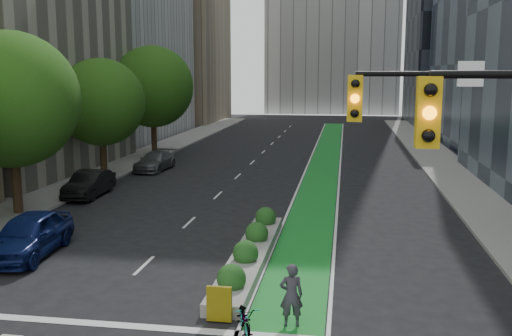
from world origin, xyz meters
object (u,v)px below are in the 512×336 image
(parked_car_left_near, at_px, (29,235))
(median_planter, at_px, (251,252))
(cyclist, at_px, (291,295))
(parked_car_left_mid, at_px, (89,184))
(bicycle, at_px, (245,319))
(parked_car_left_far, at_px, (155,161))

(parked_car_left_near, bearing_deg, median_planter, -0.21)
(median_planter, xyz_separation_m, cyclist, (1.98, -5.14, 0.51))
(cyclist, distance_m, parked_car_left_mid, 19.39)
(parked_car_left_near, xyz_separation_m, parked_car_left_mid, (-2.37, 10.19, -0.10))
(median_planter, distance_m, parked_car_left_mid, 14.34)
(median_planter, xyz_separation_m, parked_car_left_near, (-8.33, -0.65, 0.45))
(bicycle, relative_size, parked_car_left_near, 0.36)
(parked_car_left_mid, height_order, parked_car_left_far, parked_car_left_mid)
(bicycle, xyz_separation_m, parked_car_left_far, (-10.74, 24.33, 0.20))
(parked_car_left_near, xyz_separation_m, parked_car_left_far, (-1.58, 19.08, -0.16))
(parked_car_left_near, bearing_deg, cyclist, -28.21)
(median_planter, relative_size, parked_car_left_mid, 2.36)
(parked_car_left_far, bearing_deg, median_planter, -58.08)
(parked_car_left_near, height_order, parked_car_left_far, parked_car_left_near)
(bicycle, xyz_separation_m, cyclist, (1.14, 0.76, 0.43))
(cyclist, bearing_deg, parked_car_left_near, -35.37)
(bicycle, bearing_deg, parked_car_left_far, 96.23)
(parked_car_left_near, relative_size, parked_car_left_mid, 1.10)
(median_planter, relative_size, parked_car_left_far, 2.27)
(bicycle, height_order, parked_car_left_mid, parked_car_left_mid)
(parked_car_left_near, relative_size, parked_car_left_far, 1.06)
(parked_car_left_mid, bearing_deg, median_planter, -44.03)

